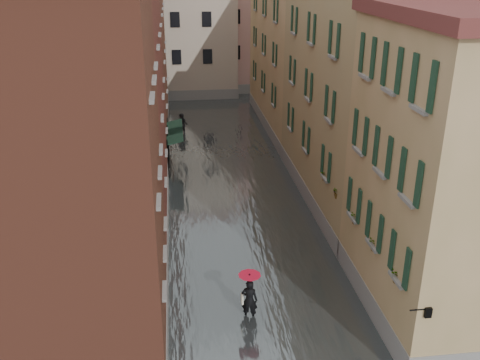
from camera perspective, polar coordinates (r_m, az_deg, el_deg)
ground at (r=23.64m, az=2.26°, el=-11.88°), size 120.00×120.00×0.00m
floodwater at (r=35.00m, az=-1.10°, el=0.30°), size 10.00×60.00×0.20m
building_left_near at (r=18.91m, az=-17.84°, el=0.12°), size 6.00×8.00×13.00m
building_left_mid at (r=29.34m, az=-14.21°, el=7.85°), size 6.00×14.00×12.50m
building_left_far at (r=43.84m, az=-12.15°, el=13.76°), size 6.00×16.00×14.00m
building_right_near at (r=21.45m, az=22.19°, el=0.01°), size 6.00×8.00×11.50m
building_right_mid at (r=30.80m, az=12.85°, el=9.14°), size 6.00×14.00×13.00m
building_right_far at (r=45.07m, az=6.44°, el=12.73°), size 6.00×16.00×11.50m
building_end_cream at (r=57.62m, az=-6.93°, el=15.60°), size 12.00×9.00×13.00m
building_end_pink at (r=60.39m, az=1.96°, el=15.58°), size 10.00×9.00×12.00m
awning_near at (r=35.65m, az=-7.02°, el=4.62°), size 1.09×3.23×2.80m
awning_far at (r=37.37m, az=-7.04°, el=5.47°), size 1.09×3.36×2.80m
wall_lantern at (r=18.44m, az=19.31°, el=-13.10°), size 0.71×0.22×0.35m
window_planters at (r=23.24m, az=12.29°, el=-3.08°), size 0.59×10.21×0.84m
pedestrian_main at (r=21.43m, az=1.01°, el=-12.02°), size 0.89×0.89×2.06m
pedestrian_far at (r=43.69m, az=-6.16°, el=5.89°), size 1.04×0.91×1.81m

